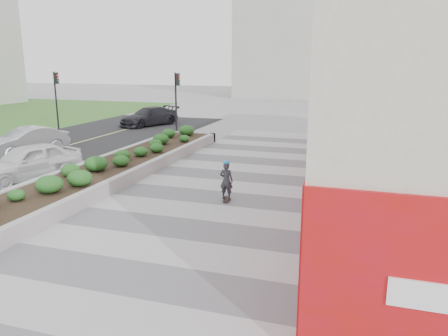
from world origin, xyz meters
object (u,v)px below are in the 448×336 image
(planter, at_px, (118,165))
(traffic_signal_near, at_px, (177,94))
(traffic_signal_far, at_px, (56,92))
(car_dark, at_px, (149,116))
(car_white, at_px, (28,162))
(skateboarder, at_px, (226,180))
(car_silver, at_px, (27,141))

(planter, relative_size, traffic_signal_near, 4.29)
(traffic_signal_near, bearing_deg, planter, -80.65)
(traffic_signal_far, distance_m, car_dark, 6.97)
(traffic_signal_far, xyz_separation_m, car_dark, (5.10, 4.29, -2.04))
(car_white, distance_m, car_dark, 16.49)
(skateboarder, relative_size, car_silver, 0.34)
(skateboarder, height_order, car_dark, skateboarder)
(traffic_signal_near, xyz_separation_m, car_dark, (-4.10, 3.79, -2.04))
(traffic_signal_near, bearing_deg, traffic_signal_far, -176.89)
(car_white, bearing_deg, car_dark, 120.04)
(traffic_signal_far, bearing_deg, planter, -42.46)
(car_white, height_order, car_silver, car_white)
(traffic_signal_near, distance_m, car_white, 12.69)
(traffic_signal_near, bearing_deg, car_dark, 137.21)
(traffic_signal_near, xyz_separation_m, skateboarder, (7.51, -12.74, -2.00))
(traffic_signal_far, bearing_deg, car_white, -56.68)
(planter, bearing_deg, car_dark, 112.18)
(planter, bearing_deg, traffic_signal_near, 99.35)
(traffic_signal_far, distance_m, skateboarder, 20.81)
(traffic_signal_far, bearing_deg, traffic_signal_near, 3.11)
(planter, height_order, traffic_signal_near, traffic_signal_near)
(traffic_signal_near, distance_m, traffic_signal_far, 9.21)
(planter, distance_m, car_white, 3.65)
(traffic_signal_far, height_order, skateboarder, traffic_signal_far)
(planter, bearing_deg, car_white, -147.39)
(car_white, height_order, car_dark, car_white)
(planter, xyz_separation_m, car_dark, (-5.83, 14.29, 0.30))
(traffic_signal_far, relative_size, car_silver, 0.97)
(planter, bearing_deg, car_silver, 161.42)
(planter, xyz_separation_m, car_silver, (-6.98, 2.35, 0.30))
(skateboarder, bearing_deg, traffic_signal_near, 107.92)
(planter, bearing_deg, traffic_signal_far, 137.54)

